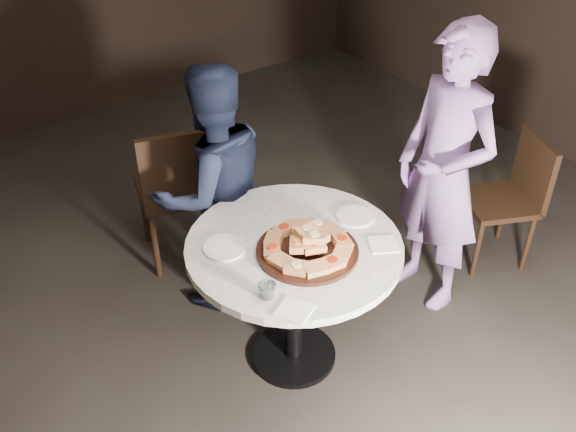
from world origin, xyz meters
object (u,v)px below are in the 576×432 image
Objects in this scene: focaccia_pile at (308,243)px; diner_navy at (213,191)px; water_glass at (267,291)px; diner_teal at (444,173)px; chair_right at (513,192)px; serving_board at (307,251)px; table at (294,267)px; chair_far at (178,187)px.

diner_navy is (-0.07, 0.77, -0.11)m from focaccia_pile.
water_glass is 0.05× the size of diner_teal.
chair_right is at bearing 158.59° from diner_navy.
diner_teal reaches higher than serving_board.
diner_navy is (-0.06, 0.77, -0.06)m from serving_board.
serving_board reaches higher than table.
focaccia_pile is at bearing 109.98° from chair_far.
chair_right is 1.84m from diner_navy.
chair_right is at bearing 87.12° from diner_teal.
chair_right is at bearing 5.24° from water_glass.
chair_right is (1.69, -1.13, -0.08)m from chair_far.
table is 2.62× the size of focaccia_pile.
serving_board is 1.11× the size of focaccia_pile.
diner_teal reaches higher than table.
serving_board is at bearing -85.53° from diner_teal.
table is 1.33× the size of chair_right.
chair_far is 0.67× the size of diner_navy.
chair_far is at bearing 79.90° from water_glass.
water_glass is 0.08× the size of chair_far.
focaccia_pile is at bearing -11.56° from serving_board.
focaccia_pile reaches higher than table.
focaccia_pile is 5.55× the size of water_glass.
diner_navy reaches higher than water_glass.
table is 1.62m from chair_right.
serving_board is 0.78m from diner_navy.
chair_right is (1.60, 0.03, -0.30)m from serving_board.
chair_far is 1.54m from diner_teal.
diner_teal is (1.03, -0.70, 0.10)m from diner_navy.
table is at bearing -90.99° from diner_teal.
table is 0.43m from water_glass.
chair_far is (-0.08, 1.07, -0.07)m from table.
table is 0.22m from focaccia_pile.
water_glass is (-0.32, -0.14, 0.03)m from serving_board.
chair_far is at bearing 94.56° from focaccia_pile.
diner_teal is at bearing 148.26° from diner_navy.
diner_navy reaches higher than serving_board.
diner_teal reaches higher than chair_right.
focaccia_pile reaches higher than water_glass.
table is 1.00m from diner_teal.
chair_right is 0.58× the size of diner_navy.
focaccia_pile is 1.20m from chair_far.
focaccia_pile is (0.00, -0.00, 0.04)m from serving_board.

